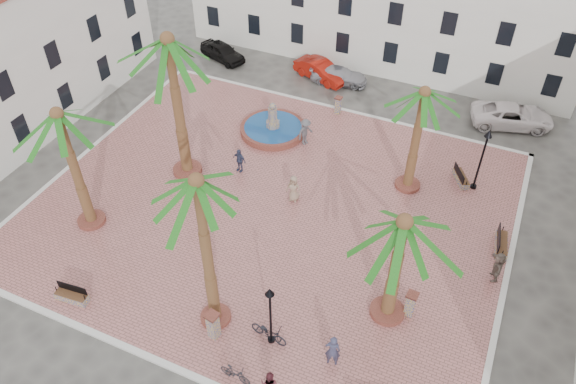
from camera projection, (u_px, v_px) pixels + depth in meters
name	position (u px, v px, depth m)	size (l,w,h in m)	color
ground	(272.00, 208.00, 32.16)	(120.00, 120.00, 0.00)	#56544F
plaza	(272.00, 207.00, 32.11)	(26.00, 22.00, 0.15)	#B46A65
kerb_n	(339.00, 109.00, 39.57)	(26.30, 0.30, 0.16)	silver
kerb_s	(165.00, 364.00, 24.65)	(26.30, 0.30, 0.16)	silver
kerb_e	(506.00, 280.00, 28.15)	(0.30, 22.30, 0.16)	silver
kerb_w	(90.00, 150.00, 36.06)	(0.30, 22.30, 0.16)	silver
fountain	(273.00, 128.00, 37.23)	(4.35, 4.35, 2.25)	brown
palm_nw	(170.00, 56.00, 29.15)	(5.69, 5.69, 9.16)	brown
palm_sw	(61.00, 128.00, 26.89)	(4.95, 4.95, 7.50)	brown
palm_s	(199.00, 198.00, 21.24)	(4.66, 4.66, 8.85)	brown
palm_e	(402.00, 236.00, 23.08)	(5.38, 5.38, 6.45)	brown
palm_ne	(422.00, 105.00, 29.55)	(4.84, 4.84, 6.81)	brown
bench_s	(72.00, 296.00, 27.00)	(1.73, 0.68, 0.89)	gray
bench_e	(501.00, 244.00, 29.46)	(0.83, 1.97, 1.01)	gray
bench_ne	(461.00, 178.00, 33.51)	(1.28, 1.70, 0.88)	gray
lamppost_s	(270.00, 307.00, 23.77)	(0.41, 0.41, 3.74)	black
lamppost_e	(484.00, 150.00, 31.38)	(0.45, 0.45, 4.14)	black
bollard_se	(213.00, 325.00, 25.12)	(0.65, 0.65, 1.56)	gray
bollard_n	(338.00, 105.00, 38.63)	(0.49, 0.49, 1.28)	gray
bollard_e	(411.00, 304.00, 26.05)	(0.56, 0.56, 1.46)	gray
cyclist_a	(333.00, 350.00, 24.01)	(0.68, 0.45, 1.88)	#383957
bicycle_a	(269.00, 332.00, 25.22)	(0.65, 1.86, 0.98)	black
cyclist_b	(269.00, 384.00, 23.02)	(0.76, 0.59, 1.56)	#59212B
bicycle_b	(235.00, 374.00, 23.73)	(0.42, 1.50, 0.90)	black
pedestrian_fountain_a	(294.00, 189.00, 31.89)	(0.84, 0.55, 1.72)	#9E8169
pedestrian_fountain_b	(239.00, 160.00, 33.90)	(0.94, 0.39, 1.60)	#333C5A
pedestrian_north	(305.00, 132.00, 35.84)	(1.20, 0.69, 1.85)	#55545A
pedestrian_east	(498.00, 267.00, 27.58)	(1.62, 0.51, 1.74)	#736258
car_black	(222.00, 52.00, 44.54)	(1.64, 4.08, 1.39)	black
car_red	(321.00, 70.00, 42.29)	(1.53, 4.40, 1.45)	#AA170C
car_silver	(339.00, 75.00, 41.96)	(1.72, 4.24, 1.23)	#B6B7C0
car_white	(512.00, 116.00, 37.78)	(2.49, 5.40, 1.50)	white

